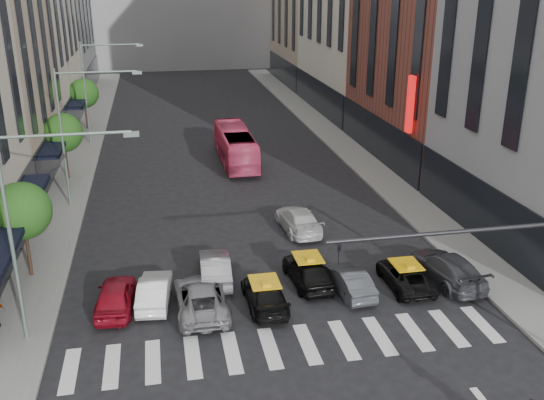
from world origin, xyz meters
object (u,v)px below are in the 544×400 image
taxi_left (265,294)px  streetlamp_far (95,79)px  bus (235,146)px  streetlamp_near (32,210)px  taxi_center (308,271)px  car_white_front (155,290)px  streetlamp_mid (76,120)px  car_red (115,296)px

taxi_left → streetlamp_far: bearing=-74.1°
streetlamp_far → bus: streetlamp_far is taller
streetlamp_near → taxi_left: bearing=5.5°
streetlamp_near → bus: (11.27, 24.10, -4.48)m
streetlamp_far → taxi_center: 32.11m
car_white_front → streetlamp_near: bearing=32.7°
taxi_center → bus: size_ratio=0.41×
streetlamp_mid → car_red: bearing=-79.3°
streetlamp_mid → streetlamp_far: 16.00m
streetlamp_near → bus: streetlamp_near is taller
streetlamp_far → bus: bearing=-35.1°
car_red → streetlamp_near: bearing=41.0°
car_white_front → taxi_center: taxi_center is taller
streetlamp_far → bus: (11.27, -7.90, -4.48)m
car_red → bus: 23.78m
streetlamp_near → streetlamp_mid: (0.00, 16.00, 0.00)m
streetlamp_far → car_red: (2.64, -30.06, -5.20)m
streetlamp_near → streetlamp_far: bearing=90.0°
streetlamp_mid → streetlamp_far: (0.00, 16.00, 0.00)m
streetlamp_near → bus: size_ratio=0.88×
streetlamp_far → car_white_front: 30.59m
car_red → bus: size_ratio=0.40×
bus → streetlamp_far: bearing=-35.3°
car_white_front → taxi_center: 7.54m
car_white_front → taxi_center: size_ratio=0.94×
streetlamp_near → car_red: (2.64, 1.94, -5.20)m
streetlamp_near → streetlamp_far: same height
streetlamp_near → car_red: size_ratio=2.18×
streetlamp_near → taxi_left: 10.86m
streetlamp_near → taxi_center: size_ratio=2.13×
streetlamp_near → streetlamp_mid: 16.00m
car_red → taxi_center: 9.33m
taxi_left → car_white_front: bearing=-15.3°
car_white_front → bus: bearing=-101.0°
taxi_center → bus: (-0.68, 21.45, 0.71)m
streetlamp_far → car_white_front: bearing=-81.6°
streetlamp_far → taxi_left: bearing=-73.1°
streetlamp_mid → taxi_left: (9.44, -15.10, -5.28)m
streetlamp_mid → streetlamp_far: size_ratio=1.00×
taxi_left → bus: (1.82, 23.19, 0.80)m
car_white_front → bus: size_ratio=0.39×
car_white_front → streetlamp_far: bearing=-75.2°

